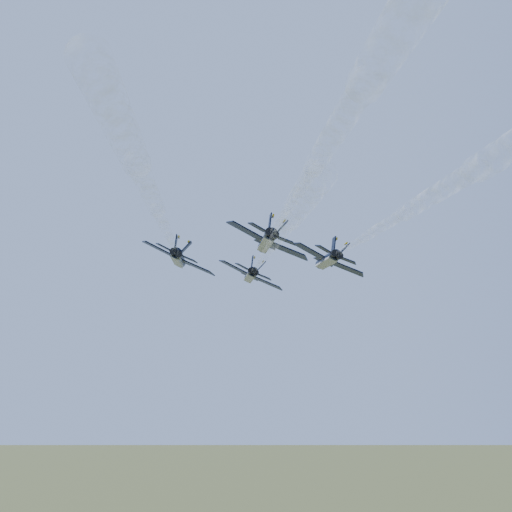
# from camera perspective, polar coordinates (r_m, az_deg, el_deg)

# --- Properties ---
(jet_lead) EXTENTS (11.51, 16.78, 5.65)m
(jet_lead) POSITION_cam_1_polar(r_m,az_deg,el_deg) (105.54, -0.55, -1.97)
(jet_lead) COLOR black
(jet_left) EXTENTS (11.51, 16.78, 5.65)m
(jet_left) POSITION_cam_1_polar(r_m,az_deg,el_deg) (93.43, -7.73, -0.28)
(jet_left) COLOR black
(jet_right) EXTENTS (11.51, 16.78, 5.65)m
(jet_right) POSITION_cam_1_polar(r_m,az_deg,el_deg) (94.36, 7.12, -0.44)
(jet_right) COLOR black
(jet_slot) EXTENTS (11.51, 16.78, 5.65)m
(jet_slot) POSITION_cam_1_polar(r_m,az_deg,el_deg) (82.45, 1.08, 1.43)
(jet_slot) COLOR black
(smoke_trail_lead) EXTENTS (18.08, 60.60, 2.73)m
(smoke_trail_lead) POSITION_cam_1_polar(r_m,az_deg,el_deg) (59.99, 3.75, 7.44)
(smoke_trail_lead) COLOR white
(smoke_trail_left) EXTENTS (18.08, 60.60, 2.73)m
(smoke_trail_left) POSITION_cam_1_polar(r_m,az_deg,el_deg) (48.34, -9.36, 13.09)
(smoke_trail_left) COLOR white
(smoke_trail_right) EXTENTS (18.08, 60.60, 2.73)m
(smoke_trail_right) POSITION_cam_1_polar(r_m,az_deg,el_deg) (51.45, 19.27, 11.99)
(smoke_trail_right) COLOR white
(smoke_trail_slot) EXTENTS (18.08, 60.60, 2.73)m
(smoke_trail_slot) POSITION_cam_1_polar(r_m,az_deg,el_deg) (39.23, 10.09, 20.06)
(smoke_trail_slot) COLOR white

